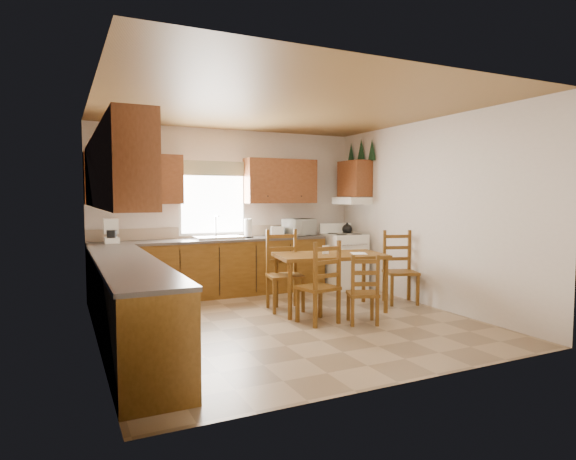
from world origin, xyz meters
name	(u,v)px	position (x,y,z in m)	size (l,w,h in m)	color
floor	(288,322)	(0.00, 0.00, 0.00)	(4.50, 4.50, 0.00)	#917859
ceiling	(288,107)	(0.00, 0.00, 2.70)	(4.50, 4.50, 0.00)	brown
wall_left	(95,220)	(-2.25, 0.00, 1.35)	(4.50, 4.50, 0.00)	beige
wall_right	(427,213)	(2.25, 0.00, 1.35)	(4.50, 4.50, 0.00)	beige
wall_back	(230,211)	(0.00, 2.25, 1.35)	(4.50, 4.50, 0.00)	beige
wall_front	(404,226)	(0.00, -2.25, 1.35)	(4.50, 4.50, 0.00)	beige
lower_cab_back	(214,269)	(-0.38, 1.95, 0.44)	(3.75, 0.60, 0.88)	brown
lower_cab_left	(128,305)	(-1.95, -0.15, 0.44)	(0.60, 3.60, 0.88)	brown
counter_back	(214,240)	(-0.38, 1.95, 0.90)	(3.75, 0.63, 0.04)	#49433F
counter_left	(127,262)	(-1.95, -0.15, 0.90)	(0.63, 3.60, 0.04)	#49433F
backsplash	(208,232)	(-0.38, 2.24, 1.01)	(3.75, 0.01, 0.18)	tan
upper_cab_back_left	(135,179)	(-1.55, 2.08, 1.85)	(1.41, 0.33, 0.75)	brown
upper_cab_back_right	(281,181)	(0.86, 2.08, 1.85)	(1.25, 0.33, 0.75)	brown
upper_cab_left	(111,171)	(-2.08, -0.15, 1.85)	(0.33, 3.60, 0.75)	brown
upper_cab_stove	(355,179)	(2.08, 1.65, 1.90)	(0.33, 0.62, 0.62)	brown
range_hood	(352,201)	(2.03, 1.65, 1.52)	(0.44, 0.62, 0.12)	white
window_frame	(213,199)	(-0.30, 2.22, 1.55)	(1.13, 0.02, 1.18)	white
window_pane	(213,199)	(-0.30, 2.21, 1.55)	(1.05, 0.01, 1.10)	white
window_valance	(213,168)	(-0.30, 2.19, 2.05)	(1.19, 0.01, 0.24)	#475B31
sink_basin	(218,237)	(-0.30, 1.95, 0.94)	(0.75, 0.45, 0.04)	silver
pine_decal_a	(372,150)	(2.21, 1.33, 2.38)	(0.22, 0.22, 0.36)	#14341C
pine_decal_b	(361,149)	(2.21, 1.65, 2.42)	(0.22, 0.22, 0.36)	#14341C
pine_decal_c	(351,153)	(2.21, 1.97, 2.38)	(0.22, 0.22, 0.36)	#14341C
stove	(344,261)	(1.88, 1.65, 0.46)	(0.62, 0.64, 0.93)	white
coffeemaker	(112,231)	(-1.91, 1.91, 1.10)	(0.21, 0.25, 0.35)	white
paper_towel	(248,228)	(0.20, 1.93, 1.07)	(0.13, 0.13, 0.31)	white
toaster	(277,231)	(0.73, 1.93, 1.01)	(0.21, 0.13, 0.17)	white
microwave	(299,227)	(1.15, 1.95, 1.06)	(0.48, 0.35, 0.29)	white
dining_table	(330,282)	(0.81, 0.33, 0.40)	(1.48, 0.85, 0.80)	brown
chair_near_left	(318,282)	(0.33, -0.20, 0.52)	(0.44, 0.42, 1.04)	brown
chair_near_right	(363,289)	(0.82, -0.46, 0.44)	(0.37, 0.35, 0.87)	brown
chair_far_left	(285,271)	(0.25, 0.60, 0.56)	(0.47, 0.45, 1.11)	brown
chair_far_right	(401,268)	(1.99, 0.25, 0.54)	(0.45, 0.43, 1.07)	brown
table_paper	(359,253)	(1.20, 0.19, 0.80)	(0.20, 0.27, 0.00)	white
table_card	(326,250)	(0.75, 0.34, 0.85)	(0.09, 0.02, 0.12)	white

